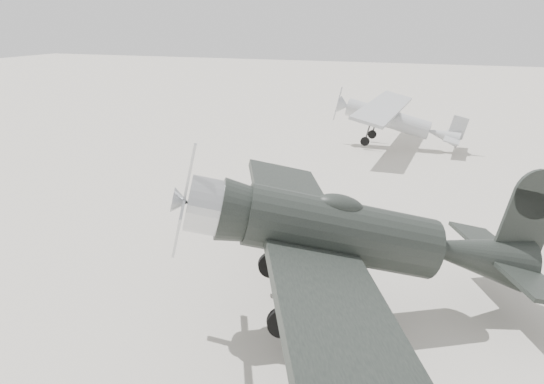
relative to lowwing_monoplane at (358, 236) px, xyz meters
The scene contains 3 objects.
ground 5.77m from the lowwing_monoplane, 138.20° to the left, with size 160.00×160.00×0.00m, color #AFA79B.
lowwing_monoplane is the anchor object (origin of this frame).
highwing_monoplane 20.02m from the lowwing_monoplane, 95.32° to the left, with size 7.75×10.86×3.10m.
Camera 1 is at (6.18, -15.98, 7.64)m, focal length 35.00 mm.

